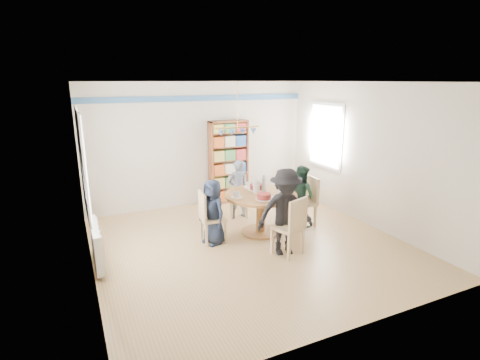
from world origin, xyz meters
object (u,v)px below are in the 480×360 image
chair_right (307,199)px  bookshelf (229,163)px  dining_table (261,204)px  chair_far (238,194)px  person_left (213,212)px  person_far (238,189)px  chair_left (209,215)px  person_right (301,196)px  person_near (285,212)px  radiator (96,244)px  chair_near (292,224)px

chair_right → bookshelf: size_ratio=0.51×
dining_table → chair_far: (0.01, 1.01, -0.10)m
dining_table → person_left: size_ratio=1.15×
chair_far → bookshelf: bookshelf is taller
dining_table → person_far: person_far is taller
chair_left → bookshelf: bookshelf is taller
person_right → person_near: (-0.93, -0.94, 0.11)m
dining_table → person_near: bearing=-92.6°
radiator → chair_near: chair_near is taller
chair_left → person_near: person_near is taller
person_far → person_near: bearing=89.4°
dining_table → person_far: 0.91m
chair_near → person_left: bearing=134.5°
person_left → person_near: size_ratio=0.80×
chair_left → chair_near: (1.01, -1.03, 0.03)m
chair_near → bookshelf: (0.20, 2.98, 0.38)m
radiator → person_near: 2.92m
radiator → person_left: (1.88, 0.04, 0.22)m
person_far → chair_right: bearing=138.4°
chair_near → person_left: (-0.96, 0.97, 0.03)m
radiator → bookshelf: size_ratio=0.54×
person_near → bookshelf: bookshelf is taller
chair_left → chair_right: size_ratio=0.96×
dining_table → person_near: size_ratio=0.92×
radiator → person_far: person_far is taller
chair_near → person_right: size_ratio=0.82×
radiator → person_right: 3.72m
dining_table → chair_left: size_ratio=1.43×
radiator → chair_far: 3.04m
dining_table → person_far: bearing=92.7°
chair_left → chair_far: bearing=44.6°
chair_left → person_far: person_far is taller
radiator → dining_table: size_ratio=0.77×
person_near → bookshelf: bearing=97.6°
radiator → chair_far: chair_far is taller
radiator → person_far: size_ratio=0.83×
radiator → dining_table: (2.82, 0.08, 0.21)m
radiator → chair_near: (2.84, -0.94, 0.19)m
chair_right → person_left: person_left is taller
chair_left → chair_right: (2.01, -0.02, 0.02)m
dining_table → person_left: person_left is taller
person_near → chair_near: bearing=-51.8°
chair_near → person_near: bearing=115.6°
person_left → person_far: 1.31m
chair_right → chair_near: size_ratio=0.97×
chair_near → dining_table: bearing=90.8°
radiator → dining_table: 2.83m
person_right → chair_far: bearing=34.5°
person_near → bookshelf: size_ratio=0.76×
person_left → person_far: bearing=118.9°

